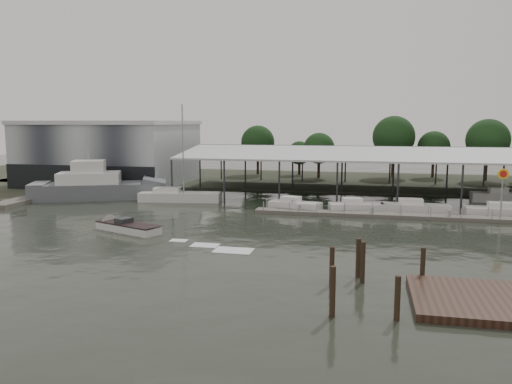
% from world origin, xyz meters
% --- Properties ---
extents(ground, '(200.00, 200.00, 0.00)m').
position_xyz_m(ground, '(0.00, 0.00, 0.00)').
color(ground, '#262B23').
rests_on(ground, ground).
extents(land_strip_far, '(140.00, 30.00, 0.30)m').
position_xyz_m(land_strip_far, '(0.00, 42.00, 0.10)').
color(land_strip_far, '#35392B').
rests_on(land_strip_far, ground).
extents(land_strip_west, '(20.00, 40.00, 0.30)m').
position_xyz_m(land_strip_west, '(-40.00, 30.00, 0.10)').
color(land_strip_west, '#35392B').
rests_on(land_strip_west, ground).
extents(storage_warehouse, '(24.50, 20.50, 10.50)m').
position_xyz_m(storage_warehouse, '(-28.00, 29.94, 5.29)').
color(storage_warehouse, '#ACB2B7').
rests_on(storage_warehouse, ground).
extents(covered_boat_shed, '(58.24, 24.00, 6.96)m').
position_xyz_m(covered_boat_shed, '(17.00, 28.00, 6.13)').
color(covered_boat_shed, silver).
rests_on(covered_boat_shed, ground).
extents(trawler_dock, '(3.00, 18.00, 0.50)m').
position_xyz_m(trawler_dock, '(-30.00, 14.00, 0.25)').
color(trawler_dock, '#635E57').
rests_on(trawler_dock, ground).
extents(floating_dock, '(28.00, 2.00, 1.40)m').
position_xyz_m(floating_dock, '(15.00, 10.00, 0.20)').
color(floating_dock, '#635E57').
rests_on(floating_dock, ground).
extents(shell_fuel_sign, '(1.10, 0.18, 5.55)m').
position_xyz_m(shell_fuel_sign, '(27.00, 9.99, 3.93)').
color(shell_fuel_sign, gray).
rests_on(shell_fuel_sign, ground).
extents(grey_trawler, '(18.26, 11.61, 8.84)m').
position_xyz_m(grey_trawler, '(-22.18, 15.41, 1.58)').
color(grey_trawler, slate).
rests_on(grey_trawler, ground).
extents(white_sailboat, '(10.80, 4.11, 12.74)m').
position_xyz_m(white_sailboat, '(-10.62, 15.28, 0.64)').
color(white_sailboat, silver).
rests_on(white_sailboat, ground).
extents(speedboat_underway, '(17.85, 8.46, 2.00)m').
position_xyz_m(speedboat_underway, '(-9.23, -2.55, 0.39)').
color(speedboat_underway, silver).
rests_on(speedboat_underway, ground).
extents(moored_cruiser_0, '(6.44, 3.63, 1.70)m').
position_xyz_m(moored_cruiser_0, '(5.13, 11.94, 0.61)').
color(moored_cruiser_0, silver).
rests_on(moored_cruiser_0, ground).
extents(moored_cruiser_1, '(6.53, 3.59, 1.70)m').
position_xyz_m(moored_cruiser_1, '(12.18, 12.33, 0.61)').
color(moored_cruiser_1, silver).
rests_on(moored_cruiser_1, ground).
extents(moored_cruiser_2, '(7.58, 2.21, 1.70)m').
position_xyz_m(moored_cruiser_2, '(18.71, 13.21, 0.61)').
color(moored_cruiser_2, silver).
rests_on(moored_cruiser_2, ground).
extents(moored_cruiser_3, '(9.02, 2.35, 1.70)m').
position_xyz_m(moored_cruiser_3, '(28.40, 12.77, 0.61)').
color(moored_cruiser_3, silver).
rests_on(moored_cruiser_3, ground).
extents(mooring_pilings, '(6.07, 7.96, 3.38)m').
position_xyz_m(mooring_pilings, '(13.43, -15.26, 0.97)').
color(mooring_pilings, '#332419').
rests_on(mooring_pilings, ground).
extents(horizon_tree_line, '(70.09, 11.11, 11.43)m').
position_xyz_m(horizon_tree_line, '(24.42, 48.30, 6.42)').
color(horizon_tree_line, black).
rests_on(horizon_tree_line, ground).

